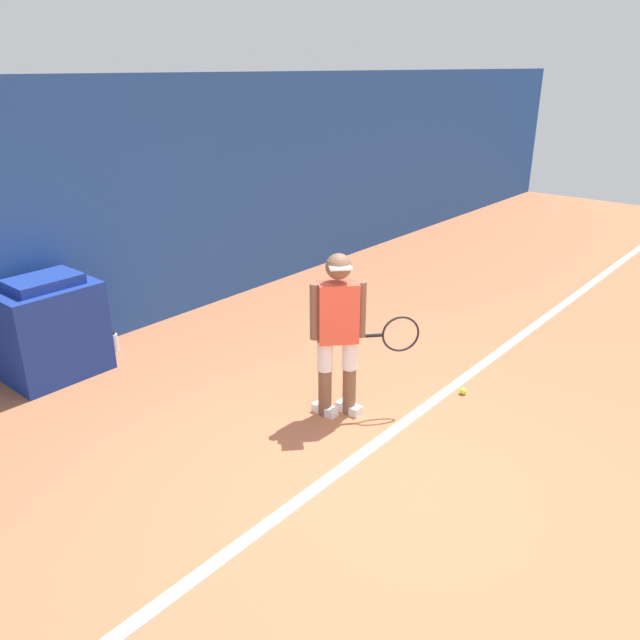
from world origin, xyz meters
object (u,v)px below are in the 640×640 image
Objects in this scene: tennis_player at (340,329)px; water_bottle at (114,342)px; tennis_ball at (463,391)px; covered_chair at (52,329)px.

water_bottle is at bearing 143.81° from tennis_player.
tennis_ball is 0.07× the size of covered_chair.
covered_chair reaches higher than tennis_ball.
tennis_player is at bearing -78.66° from water_bottle.
tennis_player is 2.95m from covered_chair.
tennis_ball is at bearing -55.88° from covered_chair.
water_bottle is (-1.58, 3.43, 0.07)m from tennis_ball.
covered_chair reaches higher than water_bottle.
water_bottle is (-0.55, 2.73, -0.72)m from tennis_player.
covered_chair is at bearing -174.43° from water_bottle.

